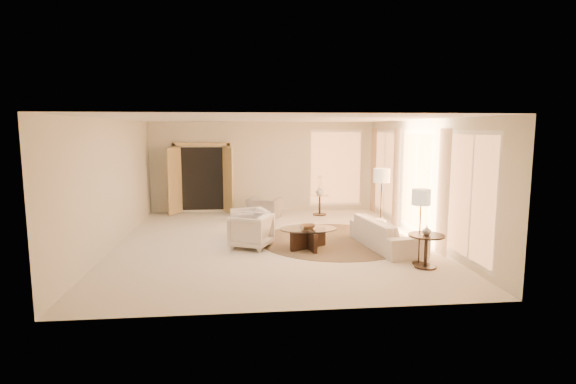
{
  "coord_description": "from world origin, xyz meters",
  "views": [
    {
      "loc": [
        -0.69,
        -10.08,
        2.58
      ],
      "look_at": [
        0.4,
        0.4,
        1.1
      ],
      "focal_mm": 28.0,
      "sensor_mm": 36.0,
      "label": 1
    }
  ],
  "objects": [
    {
      "name": "side_table",
      "position": [
        1.65,
        3.13,
        0.37
      ],
      "size": [
        0.53,
        0.53,
        0.62
      ],
      "rotation": [
        0.0,
        0.0,
        0.12
      ],
      "color": "#30251A",
      "rests_on": "room"
    },
    {
      "name": "floor_lamp_near",
      "position": [
        2.69,
        0.42,
        1.39
      ],
      "size": [
        0.4,
        0.4,
        1.64
      ],
      "rotation": [
        0.0,
        0.0,
        0.39
      ],
      "color": "#30251A",
      "rests_on": "room"
    },
    {
      "name": "bowl",
      "position": [
        0.73,
        -0.69,
        0.49
      ],
      "size": [
        0.34,
        0.34,
        0.08
      ],
      "primitive_type": "imported",
      "rotation": [
        0.0,
        0.0,
        0.09
      ],
      "color": "brown",
      "rests_on": "coffee_table"
    },
    {
      "name": "window_back_corner",
      "position": [
        2.3,
        3.95,
        1.35
      ],
      "size": [
        1.7,
        0.1,
        2.4
      ],
      "primitive_type": null,
      "color": "#FAA964",
      "rests_on": "room"
    },
    {
      "name": "sofa",
      "position": [
        2.44,
        -0.76,
        0.32
      ],
      "size": [
        1.15,
        2.28,
        0.64
      ],
      "primitive_type": "imported",
      "rotation": [
        0.0,
        0.0,
        1.71
      ],
      "color": "silver",
      "rests_on": "room"
    },
    {
      "name": "french_doors",
      "position": [
        -1.9,
        3.82,
        1.07
      ],
      "size": [
        1.95,
        0.66,
        2.16
      ],
      "color": "tan",
      "rests_on": "room"
    },
    {
      "name": "floor_lamp_far",
      "position": [
        2.68,
        -2.01,
        1.24
      ],
      "size": [
        0.35,
        0.35,
        1.45
      ],
      "rotation": [
        0.0,
        0.0,
        0.26
      ],
      "color": "#30251A",
      "rests_on": "room"
    },
    {
      "name": "side_vase",
      "position": [
        1.65,
        3.13,
        0.74
      ],
      "size": [
        0.3,
        0.3,
        0.25
      ],
      "primitive_type": "imported",
      "rotation": [
        0.0,
        0.0,
        0.28
      ],
      "color": "silver",
      "rests_on": "side_table"
    },
    {
      "name": "armchair_right",
      "position": [
        -0.5,
        -0.44,
        0.41
      ],
      "size": [
        1.01,
        1.04,
        0.82
      ],
      "primitive_type": "imported",
      "rotation": [
        0.0,
        0.0,
        -2.02
      ],
      "color": "silver",
      "rests_on": "room"
    },
    {
      "name": "end_table",
      "position": [
        2.72,
        -2.23,
        0.43
      ],
      "size": [
        0.67,
        0.67,
        0.63
      ],
      "rotation": [
        0.0,
        0.0,
        -0.13
      ],
      "color": "black",
      "rests_on": "room"
    },
    {
      "name": "curtains_right",
      "position": [
        3.4,
        1.0,
        1.3
      ],
      "size": [
        0.06,
        5.2,
        2.6
      ],
      "primitive_type": null,
      "color": "tan",
      "rests_on": "room"
    },
    {
      "name": "windows_right",
      "position": [
        3.45,
        0.1,
        1.35
      ],
      "size": [
        0.1,
        6.4,
        2.4
      ],
      "primitive_type": null,
      "color": "#FAA964",
      "rests_on": "room"
    },
    {
      "name": "accent_chair",
      "position": [
        -0.05,
        2.87,
        0.39
      ],
      "size": [
        1.04,
        0.87,
        0.77
      ],
      "primitive_type": "imported",
      "rotation": [
        0.0,
        0.0,
        2.75
      ],
      "color": "gray",
      "rests_on": "room"
    },
    {
      "name": "end_vase",
      "position": [
        2.72,
        -2.23,
        0.71
      ],
      "size": [
        0.2,
        0.2,
        0.17
      ],
      "primitive_type": "imported",
      "rotation": [
        0.0,
        0.0,
        0.26
      ],
      "color": "silver",
      "rests_on": "end_table"
    },
    {
      "name": "room",
      "position": [
        0.0,
        0.0,
        1.4
      ],
      "size": [
        7.04,
        8.04,
        2.83
      ],
      "color": "silver",
      "rests_on": "ground"
    },
    {
      "name": "armchair_left",
      "position": [
        -0.51,
        0.28,
        0.4
      ],
      "size": [
        0.9,
        0.94,
        0.8
      ],
      "primitive_type": "imported",
      "rotation": [
        0.0,
        0.0,
        -1.3
      ],
      "color": "silver",
      "rests_on": "room"
    },
    {
      "name": "coffee_table",
      "position": [
        0.73,
        -0.69,
        0.29
      ],
      "size": [
        1.65,
        1.65,
        0.46
      ],
      "rotation": [
        0.0,
        0.0,
        -0.43
      ],
      "color": "black",
      "rests_on": "room"
    },
    {
      "name": "area_rug",
      "position": [
        1.45,
        -0.01,
        0.01
      ],
      "size": [
        4.57,
        4.57,
        0.01
      ],
      "primitive_type": "cylinder",
      "rotation": [
        0.0,
        0.0,
        -0.36
      ],
      "color": "#3F2F1F",
      "rests_on": "room"
    }
  ]
}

